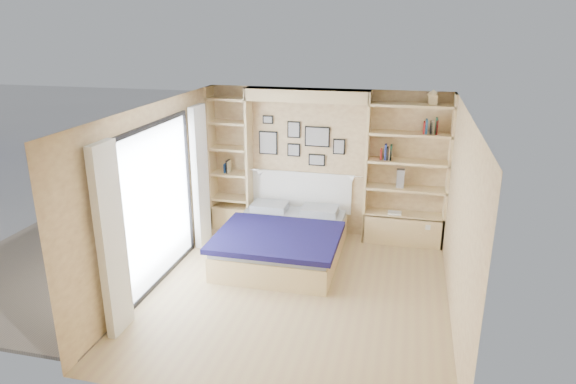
# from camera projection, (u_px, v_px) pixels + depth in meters

# --- Properties ---
(ground) EXTENTS (4.50, 4.50, 0.00)m
(ground) POSITION_uv_depth(u_px,v_px,m) (297.00, 294.00, 6.98)
(ground) COLOR tan
(ground) RESTS_ON ground
(room_shell) EXTENTS (4.50, 4.50, 4.50)m
(room_shell) POSITION_uv_depth(u_px,v_px,m) (294.00, 184.00, 8.13)
(room_shell) COLOR beige
(room_shell) RESTS_ON ground
(bed) EXTENTS (1.82, 2.29, 1.07)m
(bed) POSITION_uv_depth(u_px,v_px,m) (284.00, 240.00, 7.99)
(bed) COLOR #E2C387
(bed) RESTS_ON ground
(photo_gallery) EXTENTS (1.48, 0.02, 0.82)m
(photo_gallery) POSITION_uv_depth(u_px,v_px,m) (299.00, 141.00, 8.63)
(photo_gallery) COLOR black
(photo_gallery) RESTS_ON ground
(reading_lamps) EXTENTS (1.92, 0.12, 0.15)m
(reading_lamps) POSITION_uv_depth(u_px,v_px,m) (305.00, 174.00, 8.55)
(reading_lamps) COLOR silver
(reading_lamps) RESTS_ON ground
(shelf_decor) EXTENTS (3.50, 0.23, 2.03)m
(shelf_decor) POSITION_uv_depth(u_px,v_px,m) (392.00, 143.00, 8.12)
(shelf_decor) COLOR #A51E1E
(shelf_decor) RESTS_ON ground
(deck) EXTENTS (3.20, 4.00, 0.05)m
(deck) POSITION_uv_depth(u_px,v_px,m) (65.00, 266.00, 7.78)
(deck) COLOR #706252
(deck) RESTS_ON ground
(deck_chair) EXTENTS (0.76, 0.95, 0.83)m
(deck_chair) POSITION_uv_depth(u_px,v_px,m) (139.00, 222.00, 8.40)
(deck_chair) COLOR tan
(deck_chair) RESTS_ON ground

